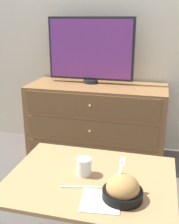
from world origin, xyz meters
The scene contains 9 objects.
ground_plane centered at (0.00, 0.00, 0.00)m, with size 12.00×12.00×0.00m, color #56514C.
wall_back centered at (0.00, 0.03, 1.30)m, with size 12.00×0.05×2.60m.
dresser centered at (-0.10, -0.28, 0.34)m, with size 1.25×0.51×0.69m.
tv centered at (-0.18, -0.19, 0.99)m, with size 0.78×0.13×0.59m.
coffee_table centered at (0.14, -1.46, 0.42)m, with size 0.85×0.65×0.49m.
takeout_bowl centered at (0.32, -1.59, 0.54)m, with size 0.18×0.18×0.17m.
drink_cup centered at (0.10, -1.44, 0.53)m, with size 0.08×0.08×0.09m.
napkin centered at (0.23, -1.64, 0.49)m, with size 0.19×0.19×0.00m.
knife centered at (0.11, -1.56, 0.49)m, with size 0.20×0.05×0.01m.
Camera 1 is at (0.44, -2.68, 1.27)m, focal length 45.00 mm.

